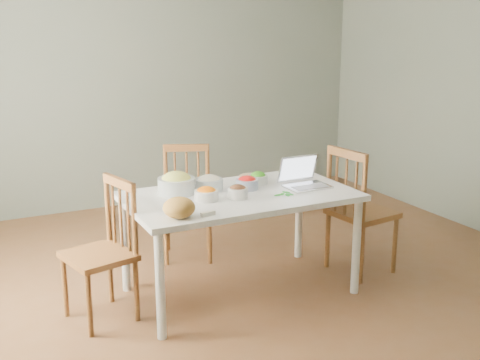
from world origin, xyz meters
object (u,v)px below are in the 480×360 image
bowl_squash (176,183)px  chair_right (362,210)px  bread_boule (179,208)px  chair_left (98,252)px  dining_table (240,243)px  laptop (308,173)px  chair_far (187,204)px

bowl_squash → chair_right: bearing=-10.4°
bread_boule → chair_left: bearing=140.7°
dining_table → bread_boule: 0.80m
dining_table → laptop: (0.52, -0.08, 0.49)m
chair_far → chair_left: 1.21m
chair_left → bread_boule: bearing=37.2°
dining_table → chair_far: size_ratio=1.72×
dining_table → chair_far: bearing=96.3°
chair_left → laptop: (1.55, -0.12, 0.39)m
dining_table → bowl_squash: bearing=153.3°
chair_left → laptop: laptop is taller
laptop → bread_boule: bearing=-168.1°
chair_left → chair_right: (2.08, -0.10, 0.03)m
dining_table → bread_boule: size_ratio=7.93×
chair_far → bowl_squash: chair_far is taller
dining_table → chair_left: bearing=177.7°
chair_far → chair_right: (1.14, -0.88, 0.04)m
dining_table → bread_boule: bearing=-151.3°
bowl_squash → chair_left: bearing=-165.3°
bowl_squash → bread_boule: bearing=-109.0°
chair_left → bowl_squash: bearing=91.2°
chair_far → bread_boule: 1.29m
chair_right → bread_boule: chair_right is taller
laptop → dining_table: bearing=171.0°
dining_table → chair_left: chair_left is taller
chair_left → bowl_squash: chair_left is taller
chair_left → bowl_squash: (0.62, 0.16, 0.36)m
laptop → chair_right: bearing=1.1°
bread_boule → laptop: laptop is taller
chair_far → bowl_squash: size_ratio=3.55×
chair_right → laptop: (-0.53, -0.01, 0.36)m
bread_boule → laptop: (1.11, 0.24, 0.04)m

